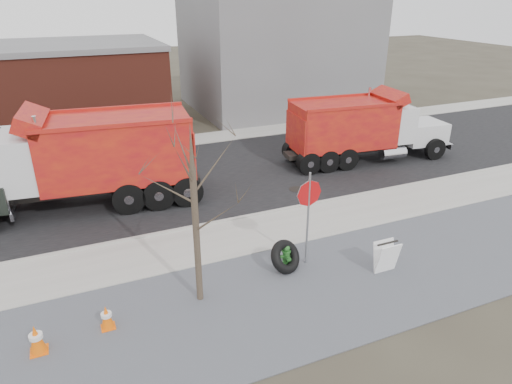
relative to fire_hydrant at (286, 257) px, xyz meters
name	(u,v)px	position (x,y,z in m)	size (l,w,h in m)	color
ground	(265,236)	(0.20, 2.08, -0.37)	(120.00, 120.00, 0.00)	#383328
gravel_verge	(314,289)	(0.20, -1.42, -0.35)	(60.00, 5.00, 0.03)	slate
sidewalk	(262,232)	(0.20, 2.33, -0.34)	(60.00, 2.50, 0.06)	#9E9B93
curb	(248,216)	(0.20, 3.63, -0.31)	(60.00, 0.15, 0.11)	#9E9B93
road	(210,175)	(0.20, 8.38, -0.36)	(60.00, 9.40, 0.02)	black
far_sidewalk	(180,141)	(0.20, 14.08, -0.34)	(60.00, 2.00, 0.06)	#9E9B93
building_grey	(276,51)	(9.20, 20.08, 3.63)	(12.00, 10.00, 8.00)	slate
bare_tree	(194,194)	(-3.00, -0.52, 2.93)	(3.20, 3.20, 5.20)	#382D23
fire_hydrant	(286,257)	(0.00, 0.00, 0.00)	(0.45, 0.44, 0.81)	#31762D
truck_tire	(285,257)	(-0.10, -0.14, 0.11)	(1.31, 1.17, 1.07)	black
stop_sign	(309,204)	(0.67, -0.07, 1.75)	(0.85, 0.10, 3.15)	gray
sandwich_board	(386,257)	(2.70, -1.47, 0.18)	(0.75, 0.48, 1.04)	white
traffic_cone_near	(36,339)	(-7.21, -0.98, 0.03)	(0.42, 0.42, 0.80)	#FF6308
traffic_cone_far	(107,317)	(-5.56, -0.74, -0.02)	(0.36, 0.36, 0.70)	#FF6308
dump_truck_red_a	(362,127)	(7.96, 7.37, 1.42)	(8.79, 3.16, 3.52)	black
dump_truck_red_b	(82,158)	(-5.34, 7.22, 1.70)	(9.91, 3.76, 4.07)	black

